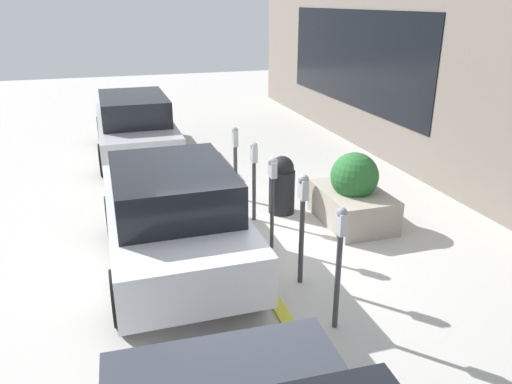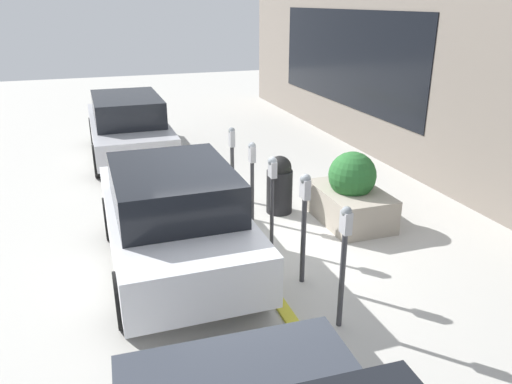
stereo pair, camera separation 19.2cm
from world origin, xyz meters
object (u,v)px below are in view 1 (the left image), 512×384
object	(u,v)px
parked_car_middle	(173,215)
parked_car_rear	(135,124)
parking_meter_farthest	(235,155)
planter_box	(353,196)
parking_meter_nearest	(340,251)
parking_meter_second	(302,212)
parking_meter_middle	(272,184)
trash_bin	(282,185)
parking_meter_fourth	(254,169)

from	to	relation	value
parked_car_middle	parked_car_rear	distance (m)	5.80
parking_meter_farthest	planter_box	world-z (taller)	parking_meter_farthest
parked_car_middle	parked_car_rear	bearing A→B (deg)	0.51
parking_meter_nearest	parking_meter_second	distance (m)	1.06
planter_box	parking_meter_middle	bearing A→B (deg)	107.05
parked_car_middle	trash_bin	bearing A→B (deg)	-57.17
planter_box	parked_car_middle	bearing A→B (deg)	101.13
parked_car_rear	parking_meter_middle	bearing A→B (deg)	-164.73
parking_meter_second	parked_car_middle	distance (m)	1.84
parking_meter_farthest	parked_car_rear	bearing A→B (deg)	24.44
parking_meter_nearest	parking_meter_middle	world-z (taller)	parking_meter_nearest
trash_bin	parked_car_middle	bearing A→B (deg)	123.14
trash_bin	parking_meter_middle	bearing A→B (deg)	154.06
parking_meter_farthest	trash_bin	xyz separation A→B (m)	(-0.88, -0.62, -0.36)
parking_meter_second	parking_meter_nearest	bearing A→B (deg)	-179.07
parking_meter_farthest	parked_car_rear	size ratio (longest dim) A/B	0.31
parking_meter_farthest	parking_meter_middle	bearing A→B (deg)	179.96
parked_car_middle	trash_bin	distance (m)	2.56
trash_bin	parking_meter_fourth	bearing A→B (deg)	107.35
parking_meter_nearest	parking_meter_middle	xyz separation A→B (m)	(2.12, 0.06, 0.06)
parking_meter_middle	parking_meter_fourth	xyz separation A→B (m)	(1.10, -0.05, -0.12)
parked_car_rear	parked_car_middle	bearing A→B (deg)	-179.62
parking_meter_fourth	parked_car_rear	world-z (taller)	parked_car_rear
parking_meter_middle	planter_box	distance (m)	1.79
parking_meter_second	parking_meter_middle	xyz separation A→B (m)	(1.07, 0.05, 0.01)
parked_car_middle	parking_meter_nearest	bearing A→B (deg)	-142.16
parking_meter_nearest	planter_box	bearing A→B (deg)	-30.84
planter_box	parked_car_middle	world-z (taller)	parked_car_middle
parking_meter_fourth	parking_meter_farthest	distance (m)	1.07
parking_meter_middle	parking_meter_farthest	distance (m)	2.17
parking_meter_fourth	planter_box	distance (m)	1.75
parking_meter_fourth	parked_car_middle	world-z (taller)	parked_car_middle
parking_meter_fourth	parked_car_middle	bearing A→B (deg)	127.89
parking_meter_middle	parking_meter_fourth	world-z (taller)	parking_meter_middle
parking_meter_second	trash_bin	xyz separation A→B (m)	(2.34, -0.57, -0.51)
parking_meter_second	parked_car_rear	distance (m)	6.95
parking_meter_second	parking_meter_farthest	bearing A→B (deg)	0.78
parked_car_middle	trash_bin	world-z (taller)	parked_car_middle
parked_car_middle	parking_meter_second	bearing A→B (deg)	-121.70
parking_meter_fourth	planter_box	world-z (taller)	parking_meter_fourth
parking_meter_second	trash_bin	distance (m)	2.47
parking_meter_farthest	parked_car_middle	size ratio (longest dim) A/B	0.36
parked_car_middle	planter_box	bearing A→B (deg)	-79.18
parking_meter_middle	parking_meter_farthest	size ratio (longest dim) A/B	1.04
parking_meter_fourth	parking_meter_middle	bearing A→B (deg)	177.55
parking_meter_middle	parked_car_rear	world-z (taller)	parked_car_rear
parking_meter_fourth	parking_meter_farthest	bearing A→B (deg)	2.44
parking_meter_fourth	parking_meter_farthest	xyz separation A→B (m)	(1.06, 0.05, -0.04)
parking_meter_second	planter_box	world-z (taller)	parking_meter_second
parking_meter_farthest	parked_car_middle	xyz separation A→B (m)	(-2.28, 1.52, -0.09)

